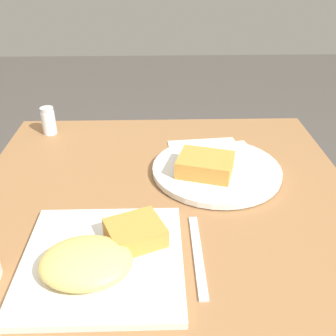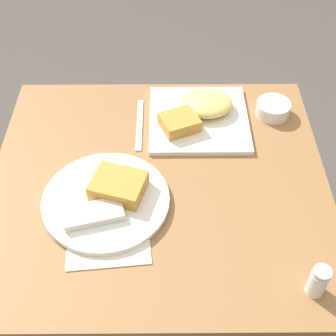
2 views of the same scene
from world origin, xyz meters
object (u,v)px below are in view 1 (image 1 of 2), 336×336
at_px(butter_knife, 198,254).
at_px(plate_oval_far, 214,167).
at_px(salt_shaker, 49,122).
at_px(plate_square_near, 101,257).

bearing_deg(butter_knife, plate_oval_far, -13.24).
bearing_deg(salt_shaker, plate_oval_far, -27.99).
distance_m(plate_square_near, butter_knife, 0.17).
distance_m(plate_oval_far, butter_knife, 0.28).
distance_m(plate_square_near, salt_shaker, 0.57).
bearing_deg(plate_oval_far, salt_shaker, 152.01).
height_order(plate_square_near, salt_shaker, salt_shaker).
xyz_separation_m(plate_oval_far, salt_shaker, (-0.44, 0.23, 0.02)).
relative_size(plate_oval_far, salt_shaker, 3.88).
xyz_separation_m(plate_oval_far, butter_knife, (-0.06, -0.28, -0.02)).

